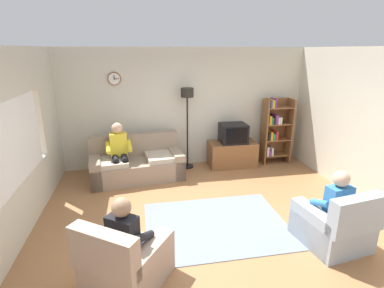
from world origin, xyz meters
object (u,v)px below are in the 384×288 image
object	(u,v)px
armchair_near_window	(126,262)
person_in_right_armchair	(332,203)
person_in_left_armchair	(128,235)
tv	(233,133)
person_on_couch	(119,150)
couch	(137,164)
bookshelf	(274,130)
floor_lamp	(187,106)
armchair_near_bookshelf	(334,226)
tv_stand	(232,154)

from	to	relation	value
armchair_near_window	person_in_right_armchair	world-z (taller)	person_in_right_armchair
person_in_left_armchair	tv	bearing A→B (deg)	54.67
armchair_near_window	tv	bearing A→B (deg)	54.67
person_on_couch	person_in_right_armchair	bearing A→B (deg)	-40.99
tv	person_in_right_armchair	bearing A→B (deg)	-81.31
armchair_near_window	person_on_couch	world-z (taller)	person_on_couch
couch	person_on_couch	xyz separation A→B (m)	(-0.34, -0.11, 0.39)
couch	person_in_left_armchair	size ratio (longest dim) A/B	1.78
tv	bookshelf	xyz separation A→B (m)	(1.06, 0.10, 0.00)
armchair_near_window	person_on_couch	distance (m)	2.98
bookshelf	person_on_couch	size ratio (longest dim) A/B	1.27
couch	person_on_couch	world-z (taller)	person_on_couch
floor_lamp	armchair_near_bookshelf	size ratio (longest dim) A/B	1.87
person_in_left_armchair	bookshelf	bearing A→B (deg)	44.93
bookshelf	floor_lamp	size ratio (longest dim) A/B	0.85
tv_stand	armchair_near_bookshelf	xyz separation A→B (m)	(0.48, -3.14, -0.00)
bookshelf	armchair_near_window	bearing A→B (deg)	-134.89
floor_lamp	person_in_right_armchair	world-z (taller)	floor_lamp
person_on_couch	person_in_right_armchair	xyz separation A→B (m)	(3.02, -2.62, -0.09)
tv_stand	tv	xyz separation A→B (m)	(0.00, -0.02, 0.51)
person_in_right_armchair	bookshelf	bearing A→B (deg)	79.23
bookshelf	armchair_near_bookshelf	distance (m)	3.30
tv_stand	armchair_near_window	distance (m)	4.12
bookshelf	person_in_left_armchair	xyz separation A→B (m)	(-3.38, -3.37, -0.20)
person_in_right_armchair	armchair_near_window	bearing A→B (deg)	-173.54
armchair_near_bookshelf	person_in_right_armchair	size ratio (longest dim) A/B	0.88
armchair_near_window	armchair_near_bookshelf	bearing A→B (deg)	4.67
floor_lamp	tv_stand	bearing A→B (deg)	-5.37
bookshelf	person_in_left_armchair	bearing A→B (deg)	-135.07
bookshelf	floor_lamp	distance (m)	2.21
tv_stand	person_in_right_armchair	xyz separation A→B (m)	(0.46, -3.05, 0.31)
couch	bookshelf	size ratio (longest dim) A/B	1.26
tv_stand	floor_lamp	xyz separation A→B (m)	(-1.05, 0.10, 1.16)
floor_lamp	person_in_right_armchair	bearing A→B (deg)	-64.30
bookshelf	floor_lamp	xyz separation A→B (m)	(-2.11, 0.03, 0.64)
bookshelf	tv_stand	bearing A→B (deg)	-176.16
bookshelf	armchair_near_window	world-z (taller)	bookshelf
floor_lamp	tv	bearing A→B (deg)	-6.68
bookshelf	person_in_right_armchair	distance (m)	3.18
tv_stand	armchair_near_bookshelf	bearing A→B (deg)	-81.37
tv	armchair_near_window	distance (m)	4.14
person_in_left_armchair	armchair_near_bookshelf	bearing A→B (deg)	3.27
armchair_near_window	armchair_near_bookshelf	distance (m)	2.86
bookshelf	armchair_near_window	distance (m)	4.89
person_in_left_armchair	floor_lamp	bearing A→B (deg)	69.53
bookshelf	floor_lamp	bearing A→B (deg)	179.23
floor_lamp	armchair_near_bookshelf	xyz separation A→B (m)	(1.53, -3.24, -1.16)
couch	person_on_couch	size ratio (longest dim) A/B	1.61
tv_stand	bookshelf	size ratio (longest dim) A/B	0.70
couch	armchair_near_window	world-z (taller)	same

